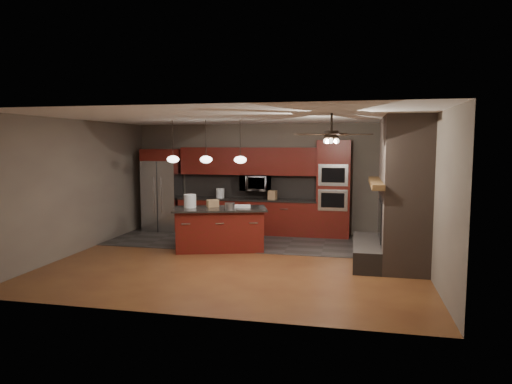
% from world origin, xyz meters
% --- Properties ---
extents(ground, '(7.00, 7.00, 0.00)m').
position_xyz_m(ground, '(0.00, 0.00, 0.00)').
color(ground, brown).
rests_on(ground, ground).
extents(ceiling, '(7.00, 6.00, 0.02)m').
position_xyz_m(ceiling, '(0.00, 0.00, 2.80)').
color(ceiling, white).
rests_on(ceiling, back_wall).
extents(back_wall, '(7.00, 0.02, 2.80)m').
position_xyz_m(back_wall, '(0.00, 3.00, 1.40)').
color(back_wall, '#71685A').
rests_on(back_wall, ground).
extents(right_wall, '(0.02, 6.00, 2.80)m').
position_xyz_m(right_wall, '(3.50, 0.00, 1.40)').
color(right_wall, '#71685A').
rests_on(right_wall, ground).
extents(left_wall, '(0.02, 6.00, 2.80)m').
position_xyz_m(left_wall, '(-3.50, 0.00, 1.40)').
color(left_wall, '#71685A').
rests_on(left_wall, ground).
extents(slate_tile_patch, '(7.00, 2.40, 0.01)m').
position_xyz_m(slate_tile_patch, '(0.00, 1.80, 0.01)').
color(slate_tile_patch, '#373432').
rests_on(slate_tile_patch, ground).
extents(fireplace_column, '(1.30, 2.10, 2.80)m').
position_xyz_m(fireplace_column, '(3.04, 0.40, 1.30)').
color(fireplace_column, brown).
rests_on(fireplace_column, ground).
extents(back_cabinetry, '(3.59, 0.64, 2.20)m').
position_xyz_m(back_cabinetry, '(-0.48, 2.74, 0.89)').
color(back_cabinetry, maroon).
rests_on(back_cabinetry, ground).
extents(oven_tower, '(0.80, 0.63, 2.38)m').
position_xyz_m(oven_tower, '(1.70, 2.69, 1.19)').
color(oven_tower, maroon).
rests_on(oven_tower, ground).
extents(microwave, '(0.73, 0.41, 0.50)m').
position_xyz_m(microwave, '(-0.27, 2.75, 1.30)').
color(microwave, silver).
rests_on(microwave, back_cabinetry).
extents(refrigerator, '(0.93, 0.75, 2.16)m').
position_xyz_m(refrigerator, '(-2.75, 2.62, 1.08)').
color(refrigerator, silver).
rests_on(refrigerator, ground).
extents(kitchen_island, '(2.16, 1.43, 0.92)m').
position_xyz_m(kitchen_island, '(-0.62, 0.75, 0.47)').
color(kitchen_island, maroon).
rests_on(kitchen_island, ground).
extents(white_bucket, '(0.29, 0.29, 0.29)m').
position_xyz_m(white_bucket, '(-1.27, 0.68, 1.06)').
color(white_bucket, silver).
rests_on(white_bucket, kitchen_island).
extents(paint_can, '(0.23, 0.23, 0.14)m').
position_xyz_m(paint_can, '(-0.36, 0.61, 0.99)').
color(paint_can, '#A09FA4').
rests_on(paint_can, kitchen_island).
extents(paint_tray, '(0.48, 0.39, 0.04)m').
position_xyz_m(paint_tray, '(-0.21, 0.96, 0.94)').
color(paint_tray, silver).
rests_on(paint_tray, kitchen_island).
extents(cardboard_box, '(0.30, 0.28, 0.15)m').
position_xyz_m(cardboard_box, '(-0.82, 0.89, 1.00)').
color(cardboard_box, '#906E4A').
rests_on(cardboard_box, kitchen_island).
extents(counter_bucket, '(0.23, 0.23, 0.24)m').
position_xyz_m(counter_bucket, '(-1.19, 2.70, 1.02)').
color(counter_bucket, white).
rests_on(counter_bucket, back_cabinetry).
extents(counter_box, '(0.23, 0.19, 0.22)m').
position_xyz_m(counter_box, '(0.19, 2.65, 1.01)').
color(counter_box, '#A67E56').
rests_on(counter_box, back_cabinetry).
extents(pendant_left, '(0.26, 0.26, 0.92)m').
position_xyz_m(pendant_left, '(-1.65, 0.70, 1.96)').
color(pendant_left, black).
rests_on(pendant_left, ceiling).
extents(pendant_center, '(0.26, 0.26, 0.92)m').
position_xyz_m(pendant_center, '(-0.90, 0.70, 1.96)').
color(pendant_center, black).
rests_on(pendant_center, ceiling).
extents(pendant_right, '(0.26, 0.26, 0.92)m').
position_xyz_m(pendant_right, '(-0.15, 0.70, 1.96)').
color(pendant_right, black).
rests_on(pendant_right, ceiling).
extents(ceiling_fan, '(1.27, 1.33, 0.41)m').
position_xyz_m(ceiling_fan, '(1.80, -0.80, 2.46)').
color(ceiling_fan, black).
rests_on(ceiling_fan, ceiling).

